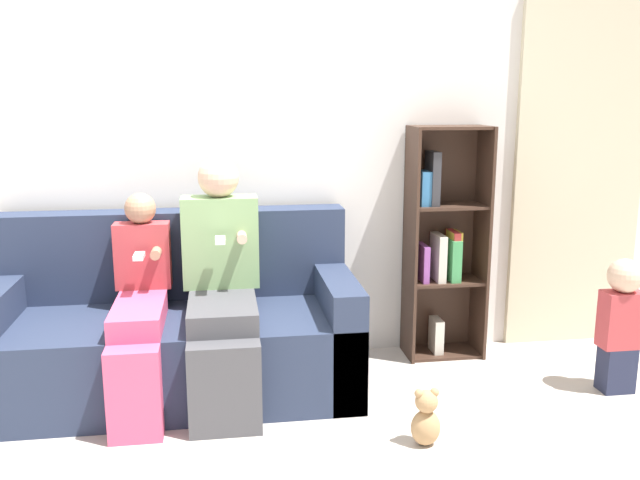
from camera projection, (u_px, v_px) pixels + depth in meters
ground_plane at (193, 435)px, 3.16m from camera, size 14.00×14.00×0.00m
back_wall at (190, 145)px, 3.84m from camera, size 10.00×0.06×2.55m
curtain_panel at (578, 173)px, 4.17m from camera, size 0.83×0.04×2.17m
couch at (174, 333)px, 3.60m from camera, size 1.91×0.85×0.93m
adult_seated at (222, 278)px, 3.44m from camera, size 0.40×0.77×1.24m
child_seated at (139, 306)px, 3.35m from camera, size 0.29×0.77×1.06m
toddler_standing at (621, 320)px, 3.56m from camera, size 0.21×0.18×0.73m
bookshelf at (443, 244)px, 4.04m from camera, size 0.46×0.27×1.38m
teddy_bear at (426, 419)px, 3.05m from camera, size 0.14×0.11×0.27m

